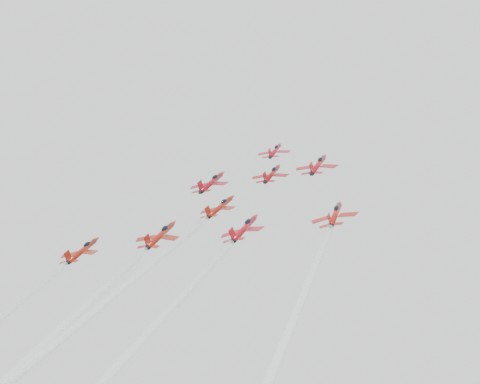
% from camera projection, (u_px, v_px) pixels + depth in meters
% --- Properties ---
extents(jet_lead, '(9.09, 11.22, 8.47)m').
position_uv_depth(jet_lead, '(275.00, 150.00, 176.32)').
color(jet_lead, '#A50F20').
extents(jet_row2_left, '(10.58, 13.05, 9.86)m').
position_uv_depth(jet_row2_left, '(212.00, 182.00, 164.79)').
color(jet_row2_left, maroon).
extents(jet_row2_center, '(9.20, 11.34, 8.57)m').
position_uv_depth(jet_row2_center, '(272.00, 174.00, 157.42)').
color(jet_row2_center, maroon).
extents(jet_row2_right, '(10.13, 12.49, 9.44)m').
position_uv_depth(jet_row2_right, '(318.00, 164.00, 154.05)').
color(jet_row2_right, '#A9101A').
extents(jet_center, '(8.95, 79.17, 58.76)m').
position_uv_depth(jet_center, '(115.00, 315.00, 108.02)').
color(jet_center, maroon).
extents(jet_rear_left, '(10.14, 89.67, 66.56)m').
position_uv_depth(jet_rear_left, '(2.00, 383.00, 96.58)').
color(jet_rear_left, maroon).
extents(jet_rear_right, '(9.48, 83.83, 62.22)m').
position_uv_depth(jet_rear_right, '(121.00, 375.00, 89.45)').
color(jet_rear_right, '#AB1019').
extents(jet_rear_farright, '(8.94, 79.07, 58.70)m').
position_uv_depth(jet_rear_farright, '(253.00, 353.00, 85.46)').
color(jet_rear_farright, '#AA1610').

